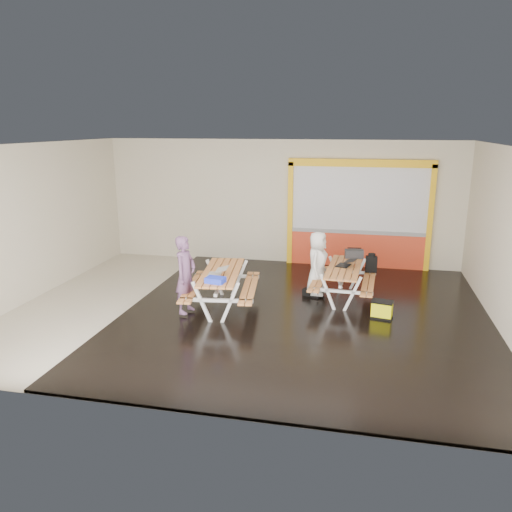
% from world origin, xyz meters
% --- Properties ---
extents(room, '(10.02, 8.02, 3.52)m').
position_xyz_m(room, '(0.00, 0.00, 1.75)').
color(room, beige).
rests_on(room, ground).
extents(deck, '(7.50, 7.98, 0.05)m').
position_xyz_m(deck, '(1.25, 0.00, 0.03)').
color(deck, black).
rests_on(deck, room).
extents(kiosk, '(3.88, 0.16, 3.00)m').
position_xyz_m(kiosk, '(2.20, 3.93, 1.44)').
color(kiosk, red).
rests_on(kiosk, room).
extents(picnic_table_left, '(1.76, 2.36, 0.87)m').
position_xyz_m(picnic_table_left, '(-0.56, 0.00, 0.66)').
color(picnic_table_left, '#DD8844').
rests_on(picnic_table_left, deck).
extents(picnic_table_right, '(1.46, 2.07, 0.80)m').
position_xyz_m(picnic_table_right, '(1.98, 1.14, 0.61)').
color(picnic_table_right, '#DD8844').
rests_on(picnic_table_right, deck).
extents(person_left, '(0.49, 0.65, 1.62)m').
position_xyz_m(person_left, '(-1.18, -0.52, 0.90)').
color(person_left, '#69466A').
rests_on(person_left, deck).
extents(person_right, '(0.57, 0.78, 1.46)m').
position_xyz_m(person_right, '(1.37, 1.18, 0.84)').
color(person_right, white).
rests_on(person_right, deck).
extents(laptop_left, '(0.45, 0.41, 0.18)m').
position_xyz_m(laptop_left, '(-0.56, -0.30, 0.92)').
color(laptop_left, silver).
rests_on(laptop_left, picnic_table_left).
extents(laptop_right, '(0.51, 0.47, 0.18)m').
position_xyz_m(laptop_right, '(2.01, 1.20, 0.86)').
color(laptop_right, black).
rests_on(laptop_right, picnic_table_right).
extents(blue_pouch, '(0.40, 0.31, 0.11)m').
position_xyz_m(blue_pouch, '(-0.45, -0.79, 0.92)').
color(blue_pouch, '#2135E1').
rests_on(blue_pouch, picnic_table_left).
extents(toolbox, '(0.46, 0.27, 0.25)m').
position_xyz_m(toolbox, '(2.17, 1.97, 0.90)').
color(toolbox, black).
rests_on(toolbox, picnic_table_right).
extents(backpack, '(0.27, 0.19, 0.44)m').
position_xyz_m(backpack, '(2.58, 1.84, 0.74)').
color(backpack, black).
rests_on(backpack, picnic_table_right).
extents(dark_case, '(0.49, 0.43, 0.15)m').
position_xyz_m(dark_case, '(1.29, 1.20, 0.13)').
color(dark_case, black).
rests_on(dark_case, deck).
extents(fluke_bag, '(0.47, 0.35, 0.37)m').
position_xyz_m(fluke_bag, '(2.81, 0.10, 0.23)').
color(fluke_bag, black).
rests_on(fluke_bag, deck).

